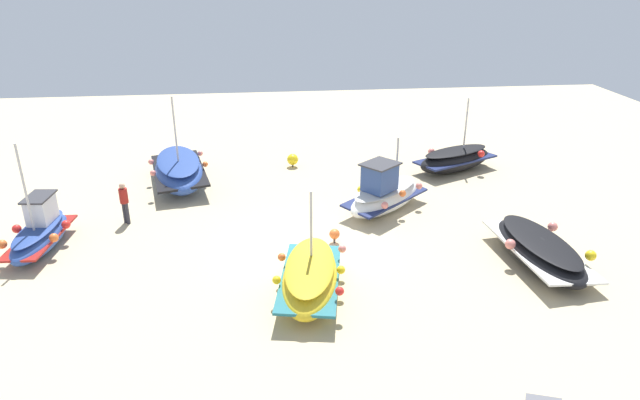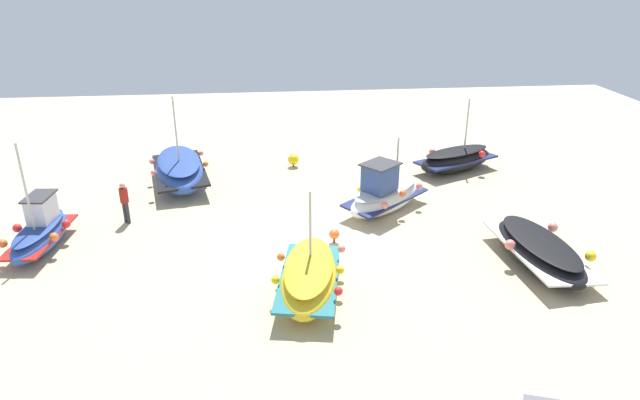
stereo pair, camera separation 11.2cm
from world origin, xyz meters
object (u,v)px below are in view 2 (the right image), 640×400
fishing_boat_4 (40,232)px  person_walking (124,200)px  fishing_boat_2 (456,159)px  mooring_buoy_0 (334,234)px  fishing_boat_0 (385,194)px  fishing_boat_5 (309,277)px  mooring_buoy_1 (293,159)px  fishing_boat_3 (180,170)px  fishing_boat_1 (540,250)px

fishing_boat_4 → person_walking: (-2.52, -1.80, 0.34)m
fishing_boat_2 → mooring_buoy_0: 9.51m
person_walking → fishing_boat_0: bearing=-50.9°
fishing_boat_0 → fishing_boat_5: fishing_boat_5 is taller
fishing_boat_5 → mooring_buoy_1: 11.37m
fishing_boat_0 → fishing_boat_3: fishing_boat_3 is taller
fishing_boat_0 → fishing_boat_4: (12.60, 1.88, -0.11)m
fishing_boat_1 → fishing_boat_4: 17.07m
fishing_boat_1 → person_walking: (14.31, -4.65, 0.46)m
fishing_boat_4 → fishing_boat_2: bearing=-64.6°
fishing_boat_4 → person_walking: size_ratio=2.41×
mooring_buoy_0 → mooring_buoy_1: size_ratio=0.82×
fishing_boat_1 → fishing_boat_2: bearing=175.1°
fishing_boat_0 → mooring_buoy_1: 6.51m
fishing_boat_0 → fishing_boat_4: 12.74m
fishing_boat_2 → fishing_boat_5: (7.88, 9.96, -0.01)m
fishing_boat_4 → mooring_buoy_0: size_ratio=7.49×
fishing_boat_0 → fishing_boat_5: (3.53, 5.78, -0.14)m
fishing_boat_0 → fishing_boat_4: bearing=-32.2°
mooring_buoy_1 → person_walking: bearing=40.0°
fishing_boat_2 → fishing_boat_4: (16.96, 6.06, 0.02)m
fishing_boat_4 → mooring_buoy_0: bearing=-88.0°
fishing_boat_3 → person_walking: bearing=146.6°
fishing_boat_1 → mooring_buoy_0: fishing_boat_1 is taller
fishing_boat_5 → fishing_boat_0: bearing=158.7°
fishing_boat_3 → mooring_buoy_1: 5.50m
fishing_boat_1 → fishing_boat_3: 15.39m
person_walking → mooring_buoy_0: (-7.72, 2.47, -0.62)m
fishing_boat_4 → mooring_buoy_0: 10.27m
fishing_boat_5 → mooring_buoy_1: (-0.20, -11.37, -0.21)m
fishing_boat_4 → fishing_boat_5: 9.88m
fishing_boat_2 → fishing_boat_3: (12.89, 0.31, 0.07)m
fishing_boat_1 → fishing_boat_5: fishing_boat_5 is taller
fishing_boat_2 → mooring_buoy_1: 7.81m
fishing_boat_2 → fishing_boat_3: bearing=-23.9°
fishing_boat_3 → fishing_boat_4: fishing_boat_3 is taller
fishing_boat_0 → fishing_boat_4: size_ratio=1.02×
fishing_boat_3 → fishing_boat_4: bearing=132.6°
fishing_boat_1 → fishing_boat_3: (12.77, -8.60, 0.16)m
fishing_boat_3 → mooring_buoy_0: fishing_boat_3 is taller
fishing_boat_4 → fishing_boat_5: bearing=-107.5°
fishing_boat_3 → fishing_boat_5: fishing_boat_3 is taller
fishing_boat_0 → fishing_boat_3: size_ratio=0.76×
fishing_boat_4 → mooring_buoy_0: fishing_boat_4 is taller
person_walking → mooring_buoy_1: (-6.75, -5.66, -0.58)m
fishing_boat_1 → fishing_boat_2: 8.92m
fishing_boat_2 → fishing_boat_4: fishing_boat_4 is taller
fishing_boat_3 → fishing_boat_4: size_ratio=1.35×
fishing_boat_4 → person_walking: bearing=-48.7°
fishing_boat_3 → person_walking: fishing_boat_3 is taller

